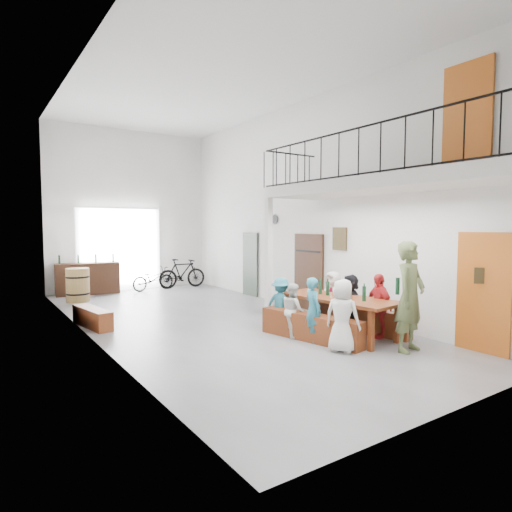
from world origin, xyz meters
TOP-DOWN VIEW (x-y plane):
  - floor at (0.00, 0.00)m, footprint 12.00×12.00m
  - room_walls at (0.00, 0.00)m, footprint 12.00×12.00m
  - gateway_portal at (-0.40, 5.94)m, footprint 2.80×0.08m
  - right_wall_decor at (2.70, -1.87)m, footprint 0.07×8.28m
  - balcony at (1.98, -3.13)m, footprint 1.52×5.62m
  - tasting_table at (1.43, -2.69)m, footprint 1.29×2.56m
  - bench_inner at (0.74, -2.64)m, footprint 0.80×2.25m
  - bench_wall at (2.04, -2.67)m, footprint 0.74×2.23m
  - tableware at (1.39, -2.61)m, footprint 0.66×1.16m
  - side_bench at (-2.50, 0.86)m, footprint 0.55×1.50m
  - oak_barrel at (-2.10, 4.36)m, footprint 0.67×0.67m
  - serving_counter at (-1.54, 5.65)m, footprint 1.97×0.71m
  - counter_bottles at (-1.54, 5.67)m, footprint 1.68×0.20m
  - guest_left_a at (0.68, -3.53)m, footprint 0.62×0.74m
  - guest_left_b at (0.69, -2.76)m, footprint 0.39×0.51m
  - guest_left_c at (0.64, -2.22)m, footprint 0.54×0.62m
  - guest_left_d at (0.73, -1.70)m, footprint 0.64×0.82m
  - guest_right_a at (2.01, -3.21)m, footprint 0.46×0.79m
  - guest_right_b at (1.92, -2.53)m, footprint 0.77×1.16m
  - guest_right_c at (1.92, -2.02)m, footprint 0.41×0.61m
  - host_standing at (1.72, -4.14)m, footprint 0.79×0.60m
  - potted_plant at (2.45, 0.32)m, footprint 0.46×0.44m
  - bicycle_near at (0.51, 5.26)m, footprint 1.59×0.76m
  - bicycle_far at (1.60, 5.28)m, footprint 1.76×0.57m

SIDE VIEW (x-z plane):
  - floor at x=0.00m, z-range 0.00..0.00m
  - potted_plant at x=2.45m, z-range 0.00..0.41m
  - side_bench at x=-2.50m, z-range 0.00..0.41m
  - bench_wall at x=2.04m, z-range 0.00..0.51m
  - bench_inner at x=0.74m, z-range 0.00..0.51m
  - bicycle_near at x=0.51m, z-range 0.00..0.80m
  - oak_barrel at x=-2.10m, z-range 0.00..0.98m
  - serving_counter at x=-1.54m, z-range 0.00..1.02m
  - bicycle_far at x=1.60m, z-range 0.00..1.04m
  - guest_left_c at x=0.64m, z-range 0.00..1.07m
  - guest_left_d at x=0.73m, z-range 0.00..1.12m
  - guest_right_b at x=1.92m, z-range 0.00..1.20m
  - guest_right_c at x=1.92m, z-range 0.00..1.22m
  - guest_left_b at x=0.69m, z-range 0.00..1.24m
  - guest_right_a at x=2.01m, z-range 0.00..1.27m
  - guest_left_a at x=0.68m, z-range 0.00..1.29m
  - tasting_table at x=1.43m, z-range 0.31..1.10m
  - tableware at x=1.39m, z-range 0.76..1.11m
  - host_standing at x=1.72m, z-range 0.00..1.94m
  - counter_bottles at x=-1.54m, z-range 1.02..1.30m
  - gateway_portal at x=-0.40m, z-range 0.00..2.80m
  - right_wall_decor at x=2.70m, z-range -0.80..4.28m
  - balcony at x=1.98m, z-range 0.97..4.96m
  - room_walls at x=0.00m, z-range -2.45..9.55m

